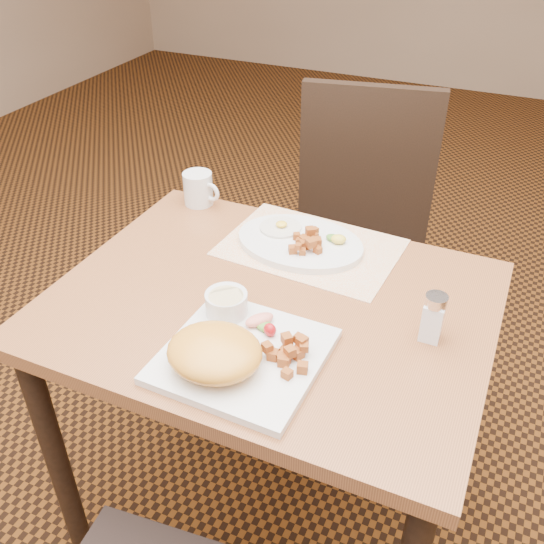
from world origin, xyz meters
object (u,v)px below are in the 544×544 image
Objects in this scene: chair_far at (358,234)px; plate_square at (243,356)px; plate_oval at (300,243)px; salt_shaker at (433,317)px; coffee_mug at (199,189)px; table at (270,339)px.

chair_far reaches higher than plate_square.
salt_shaker is at bearing -30.25° from plate_oval.
salt_shaker is (0.35, -0.20, 0.04)m from plate_oval.
salt_shaker is (0.30, 0.20, 0.04)m from plate_square.
plate_square is (0.03, -0.86, 0.22)m from chair_far.
coffee_mug is at bearing 36.44° from chair_far.
plate_square is 2.58× the size of coffee_mug.
salt_shaker reaches higher than plate_oval.
table is 2.96× the size of plate_oval.
chair_far is 9.70× the size of salt_shaker.
chair_far reaches higher than coffee_mug.
coffee_mug reaches higher than plate_square.
salt_shaker reaches higher than plate_square.
chair_far reaches higher than salt_shaker.
table is 0.49m from coffee_mug.
chair_far reaches higher than table.
chair_far is at bearing 87.77° from plate_oval.
salt_shaker is (0.33, 0.01, 0.16)m from table.
coffee_mug is at bearing 127.09° from plate_square.
salt_shaker is at bearing -23.69° from coffee_mug.
coffee_mug is at bearing 156.31° from salt_shaker.
salt_shaker is 0.73m from coffee_mug.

